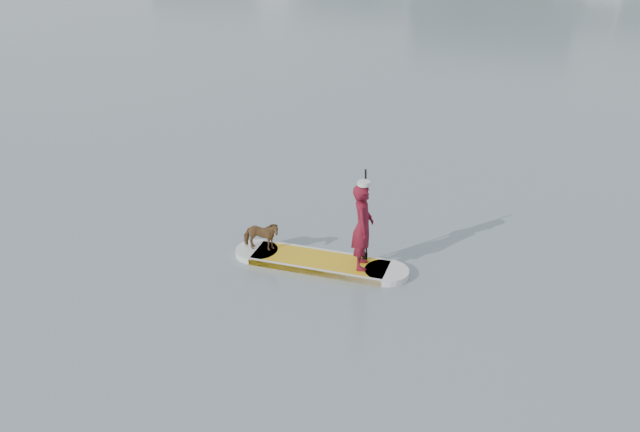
% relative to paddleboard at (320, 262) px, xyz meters
% --- Properties ---
extents(ground, '(140.00, 140.00, 0.00)m').
position_rel_paddleboard_xyz_m(ground, '(0.78, 2.21, -0.06)').
color(ground, slate).
rests_on(ground, ground).
extents(paddleboard, '(3.28, 1.11, 0.12)m').
position_rel_paddleboard_xyz_m(paddleboard, '(0.00, 0.00, 0.00)').
color(paddleboard, gold).
rests_on(paddleboard, ground).
extents(paddler, '(0.55, 0.67, 1.58)m').
position_rel_paddleboard_xyz_m(paddler, '(0.78, 0.10, 0.85)').
color(paddler, maroon).
rests_on(paddler, paddleboard).
extents(white_cap, '(0.22, 0.22, 0.07)m').
position_rel_paddleboard_xyz_m(white_cap, '(0.78, 0.10, 1.68)').
color(white_cap, silver).
rests_on(white_cap, paddler).
extents(dog, '(0.76, 0.51, 0.59)m').
position_rel_paddleboard_xyz_m(dog, '(-1.14, -0.14, 0.35)').
color(dog, '#52371C').
rests_on(dog, paddleboard).
extents(paddle, '(0.10, 0.30, 2.00)m').
position_rel_paddleboard_xyz_m(paddle, '(0.74, 0.35, 0.74)').
color(paddle, black).
rests_on(paddle, ground).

